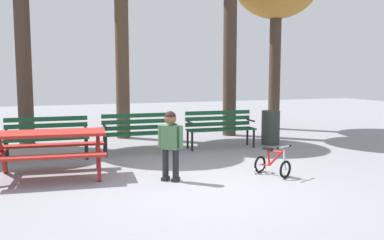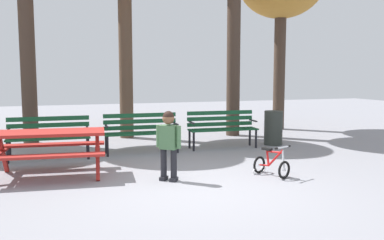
% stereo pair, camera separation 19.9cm
% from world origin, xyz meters
% --- Properties ---
extents(ground, '(36.00, 36.00, 0.00)m').
position_xyz_m(ground, '(0.00, 0.00, 0.00)').
color(ground, gray).
extents(picnic_table, '(1.93, 1.53, 0.79)m').
position_xyz_m(picnic_table, '(-2.09, 1.56, 0.59)').
color(picnic_table, maroon).
rests_on(picnic_table, ground).
extents(park_bench_far_left, '(1.61, 0.51, 0.85)m').
position_xyz_m(park_bench_far_left, '(-2.11, 3.07, 0.51)').
color(park_bench_far_left, '#144728').
rests_on(park_bench_far_left, ground).
extents(park_bench_left, '(1.62, 0.52, 0.85)m').
position_xyz_m(park_bench_left, '(-0.20, 3.14, 0.51)').
color(park_bench_left, '#144728').
rests_on(park_bench_left, ground).
extents(park_bench_right, '(1.62, 0.55, 0.85)m').
position_xyz_m(park_bench_right, '(1.70, 3.14, 0.51)').
color(park_bench_right, '#144728').
rests_on(park_bench_right, ground).
extents(child_standing, '(0.34, 0.31, 1.13)m').
position_xyz_m(child_standing, '(-0.28, 0.64, 0.67)').
color(child_standing, black).
rests_on(child_standing, ground).
extents(kids_bicycle, '(0.53, 0.63, 0.54)m').
position_xyz_m(kids_bicycle, '(1.43, 0.38, 0.20)').
color(kids_bicycle, black).
rests_on(kids_bicycle, ground).
extents(trash_bin, '(0.44, 0.44, 0.82)m').
position_xyz_m(trash_bin, '(3.03, 3.10, 0.41)').
color(trash_bin, '#2D332D').
rests_on(trash_bin, ground).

